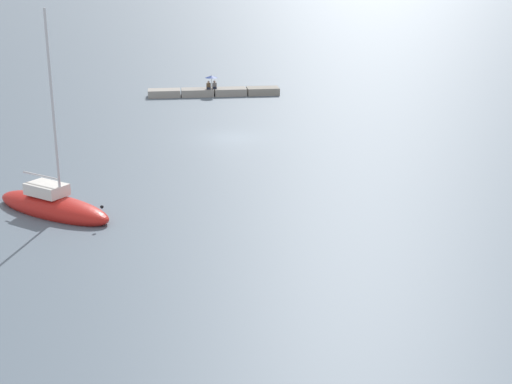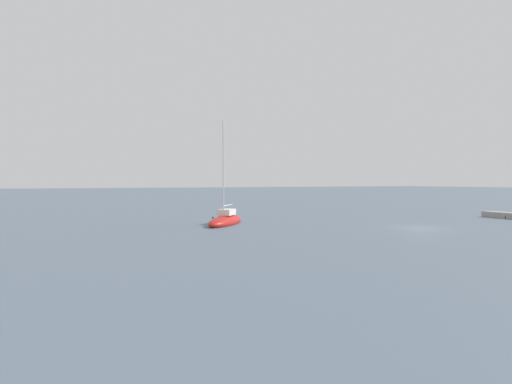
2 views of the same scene
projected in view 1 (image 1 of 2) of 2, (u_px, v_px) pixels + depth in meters
name	position (u px, v px, depth m)	size (l,w,h in m)	color
ground_plane	(231.00, 138.00, 51.89)	(500.00, 500.00, 0.00)	slate
seawall_pier	(214.00, 92.00, 67.63)	(12.12, 1.81, 0.67)	gray
person_seated_grey_left	(215.00, 86.00, 67.44)	(0.41, 0.61, 0.73)	#1E2333
person_seated_brown_right	(209.00, 86.00, 67.19)	(0.41, 0.61, 0.73)	#1E2333
umbrella_open_navy	(211.00, 77.00, 67.13)	(1.15, 1.15, 1.26)	black
sailboat_red_near	(53.00, 206.00, 36.53)	(6.99, 6.34, 10.39)	red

